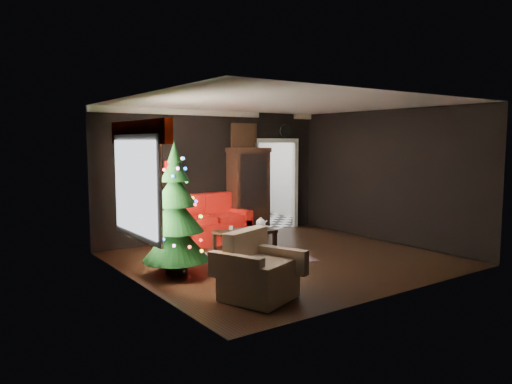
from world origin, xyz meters
TOP-DOWN VIEW (x-y plane):
  - floor at (0.00, 0.00)m, footprint 5.50×5.50m
  - ceiling at (0.00, 0.00)m, footprint 5.50×5.50m
  - wall_back at (0.00, 2.50)m, footprint 5.50×0.00m
  - wall_front at (0.00, -2.50)m, footprint 5.50×0.00m
  - wall_left at (-2.75, 0.00)m, footprint 0.00×5.50m
  - wall_right at (2.75, 0.00)m, footprint 0.00×5.50m
  - doorway at (1.70, 2.50)m, footprint 1.10×0.10m
  - left_window at (-2.71, 0.20)m, footprint 0.05×1.60m
  - valance at (-2.63, 0.20)m, footprint 0.12×2.10m
  - kitchen_floor at (1.70, 4.00)m, footprint 3.00×3.00m
  - kitchen_window at (1.70, 5.45)m, footprint 0.70×0.06m
  - rug at (-0.34, 0.39)m, footprint 2.15×1.78m
  - loveseat at (-0.40, 2.05)m, footprint 1.70×0.90m
  - curio_cabinet at (0.75, 2.27)m, footprint 0.90×0.45m
  - floor_lamp at (-1.40, 1.69)m, footprint 0.36×0.36m
  - christmas_tree at (-2.08, 0.15)m, footprint 1.17×1.17m
  - armchair at (-1.69, -1.58)m, footprint 1.13×1.13m
  - coffee_table at (-0.47, 0.59)m, footprint 1.08×0.66m
  - teapot at (-0.09, 0.61)m, footprint 0.22×0.22m
  - cup_a at (-0.63, 0.82)m, footprint 0.10×0.10m
  - cup_b at (-0.25, 0.34)m, footprint 0.08×0.08m
  - book at (-0.05, 0.62)m, footprint 0.17×0.07m
  - wall_clock at (1.95, 2.45)m, footprint 0.32×0.32m
  - painting at (0.75, 2.46)m, footprint 0.62×0.05m
  - kitchen_counter at (1.70, 5.20)m, footprint 1.80×0.60m
  - kitchen_table at (1.40, 3.70)m, footprint 0.70×0.70m

SIDE VIEW (x-z plane):
  - floor at x=0.00m, z-range 0.00..0.00m
  - kitchen_floor at x=1.70m, z-range 0.00..0.00m
  - rug at x=-0.34m, z-range 0.00..0.01m
  - coffee_table at x=-0.47m, z-range 0.01..0.49m
  - kitchen_table at x=1.40m, z-range 0.00..0.75m
  - kitchen_counter at x=1.70m, z-range 0.00..0.90m
  - armchair at x=-1.69m, z-range 0.01..0.91m
  - loveseat at x=-0.40m, z-range 0.00..1.00m
  - cup_b at x=-0.25m, z-range 0.49..0.55m
  - cup_a at x=-0.63m, z-range 0.49..0.56m
  - teapot at x=-0.09m, z-range 0.49..0.68m
  - book at x=-0.05m, z-range 0.49..0.72m
  - floor_lamp at x=-1.40m, z-range -0.10..1.76m
  - curio_cabinet at x=0.75m, z-range 0.00..1.90m
  - doorway at x=1.70m, z-range 0.00..2.10m
  - christmas_tree at x=-2.08m, z-range 0.03..2.07m
  - wall_back at x=0.00m, z-range -1.35..4.15m
  - wall_front at x=0.00m, z-range -1.35..4.15m
  - wall_left at x=-2.75m, z-range -1.35..4.15m
  - wall_right at x=2.75m, z-range -1.35..4.15m
  - left_window at x=-2.71m, z-range 0.75..2.15m
  - kitchen_window at x=1.70m, z-range 1.35..2.05m
  - painting at x=0.75m, z-range 1.99..2.51m
  - valance at x=-2.63m, z-range 2.10..2.44m
  - wall_clock at x=1.95m, z-range 2.35..2.41m
  - ceiling at x=0.00m, z-range 2.80..2.80m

